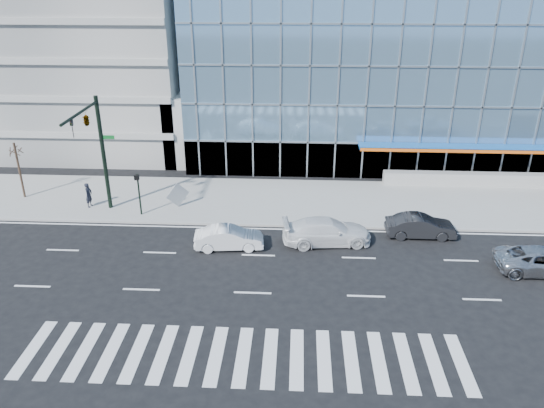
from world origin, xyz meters
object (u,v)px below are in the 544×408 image
at_px(street_tree_near, 15,150).
at_px(pedestrian, 89,195).
at_px(silver_suv, 542,261).
at_px(white_suv, 327,231).
at_px(tilted_panel, 178,195).
at_px(dark_sedan, 420,226).
at_px(traffic_signal, 92,131).
at_px(ped_signal_post, 138,188).
at_px(white_sedan, 229,238).

bearing_deg(street_tree_near, pedestrian, -14.38).
bearing_deg(silver_suv, white_suv, 78.25).
relative_size(pedestrian, tilted_panel, 1.37).
xyz_separation_m(street_tree_near, dark_sedan, (28.15, -4.53, -3.06)).
bearing_deg(silver_suv, dark_sedan, 57.88).
distance_m(traffic_signal, white_suv, 16.30).
bearing_deg(street_tree_near, traffic_signal, -22.71).
xyz_separation_m(white_suv, pedestrian, (-16.66, 4.29, 0.24)).
bearing_deg(tilted_panel, silver_suv, -58.28).
distance_m(ped_signal_post, tilted_panel, 2.92).
xyz_separation_m(white_suv, white_sedan, (-6.00, -0.98, -0.11)).
distance_m(ped_signal_post, dark_sedan, 18.80).
distance_m(traffic_signal, silver_suv, 28.24).
distance_m(dark_sedan, tilted_panel, 16.69).
bearing_deg(silver_suv, ped_signal_post, 77.83).
relative_size(street_tree_near, pedestrian, 2.38).
height_order(white_sedan, dark_sedan, dark_sedan).
relative_size(traffic_signal, ped_signal_post, 2.67).
height_order(street_tree_near, tilted_panel, street_tree_near).
distance_m(ped_signal_post, white_suv, 13.10).
relative_size(ped_signal_post, dark_sedan, 0.69).
bearing_deg(tilted_panel, white_suv, -63.88).
height_order(traffic_signal, street_tree_near, traffic_signal).
xyz_separation_m(street_tree_near, white_sedan, (16.15, -6.68, -3.09)).
xyz_separation_m(traffic_signal, street_tree_near, (-7.00, 2.93, -2.39)).
relative_size(street_tree_near, white_sedan, 1.01).
height_order(ped_signal_post, pedestrian, ped_signal_post).
bearing_deg(traffic_signal, pedestrian, 134.83).
bearing_deg(traffic_signal, white_suv, -10.36).
xyz_separation_m(traffic_signal, dark_sedan, (21.14, -1.60, -5.44)).
height_order(silver_suv, white_suv, white_suv).
xyz_separation_m(ped_signal_post, pedestrian, (-4.01, 1.15, -1.10)).
height_order(silver_suv, white_sedan, silver_suv).
relative_size(traffic_signal, white_sedan, 1.90).
bearing_deg(street_tree_near, tilted_panel, -5.44).
bearing_deg(white_sedan, tilted_panel, 32.03).
height_order(traffic_signal, white_suv, traffic_signal).
bearing_deg(silver_suv, white_sedan, 85.60).
height_order(silver_suv, pedestrian, pedestrian).
distance_m(ped_signal_post, pedestrian, 4.32).
height_order(street_tree_near, white_sedan, street_tree_near).
bearing_deg(dark_sedan, pedestrian, 81.79).
height_order(traffic_signal, ped_signal_post, traffic_signal).
xyz_separation_m(silver_suv, white_suv, (-12.00, 2.80, 0.09)).
bearing_deg(tilted_panel, traffic_signal, 160.61).
bearing_deg(pedestrian, silver_suv, -96.02).
height_order(dark_sedan, tilted_panel, tilted_panel).
xyz_separation_m(silver_suv, dark_sedan, (-6.00, 3.97, 0.01)).
bearing_deg(street_tree_near, silver_suv, -13.98).
bearing_deg(dark_sedan, white_sedan, 99.78).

